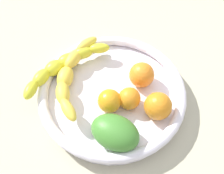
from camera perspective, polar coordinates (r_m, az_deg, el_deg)
kitchen_counter at (r=69.02cm, az=0.00°, el=-3.23°), size 120.00×120.00×3.00cm
fruit_bowl at (r=65.60cm, az=0.00°, el=-1.43°), size 36.45×36.45×4.93cm
banana_draped_left at (r=65.94cm, az=-9.13°, el=2.48°), size 23.79×15.11×5.44cm
banana_draped_right at (r=68.42cm, az=-10.62°, el=4.73°), size 25.81×11.15×4.64cm
orange_front at (r=62.06cm, az=3.95°, el=-2.31°), size 5.33×5.33×5.33cm
orange_mid_left at (r=65.46cm, az=6.48°, el=2.65°), size 6.35×6.35×6.35cm
orange_mid_right at (r=60.98cm, az=9.97°, el=-4.10°), size 6.51×6.51×6.51cm
orange_rear at (r=61.26cm, az=-0.56°, el=-3.03°), size 5.64×5.64×5.64cm
mango_green at (r=57.21cm, az=0.68°, el=-9.84°), size 9.68×12.20×6.32cm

